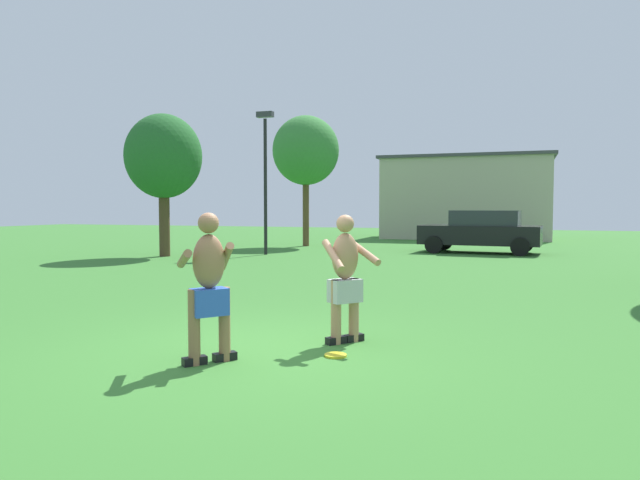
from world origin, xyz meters
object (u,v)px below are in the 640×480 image
(lamp_post, at_px, (265,166))
(tree_near_building, at_px, (163,157))
(player_near, at_px, (345,276))
(player_in_blue, at_px, (209,284))
(tree_left_field, at_px, (306,151))
(car_black_mid_lot, at_px, (481,231))
(frisbee, at_px, (336,355))

(lamp_post, distance_m, tree_near_building, 3.52)
(player_near, distance_m, player_in_blue, 1.80)
(player_in_blue, bearing_deg, tree_left_field, 107.44)
(car_black_mid_lot, xyz_separation_m, lamp_post, (-7.25, -3.25, 2.34))
(player_in_blue, relative_size, tree_near_building, 0.34)
(player_near, height_order, car_black_mid_lot, player_near)
(tree_left_field, bearing_deg, player_near, -67.84)
(frisbee, relative_size, lamp_post, 0.05)
(car_black_mid_lot, bearing_deg, frisbee, -91.89)
(player_near, bearing_deg, lamp_post, 118.66)
(lamp_post, distance_m, tree_left_field, 4.86)
(frisbee, xyz_separation_m, tree_near_building, (-9.72, 10.99, 3.40))
(player_near, xyz_separation_m, tree_near_building, (-9.62, 10.30, 2.57))
(lamp_post, bearing_deg, tree_left_field, 93.00)
(player_near, relative_size, frisbee, 6.23)
(player_near, distance_m, tree_near_building, 14.33)
(lamp_post, bearing_deg, player_in_blue, -67.89)
(player_in_blue, relative_size, lamp_post, 0.32)
(player_in_blue, xyz_separation_m, tree_near_building, (-8.49, 11.70, 2.55))
(frisbee, relative_size, tree_near_building, 0.05)
(frisbee, relative_size, tree_left_field, 0.05)
(tree_near_building, bearing_deg, frisbee, -48.51)
(player_near, bearing_deg, car_black_mid_lot, 87.69)
(player_in_blue, distance_m, tree_left_field, 19.45)
(player_near, bearing_deg, player_in_blue, -129.16)
(player_near, distance_m, frisbee, 1.08)
(player_in_blue, bearing_deg, player_near, 50.84)
(car_black_mid_lot, bearing_deg, tree_left_field, 168.64)
(lamp_post, xyz_separation_m, tree_near_building, (-2.99, -1.83, 0.25))
(car_black_mid_lot, bearing_deg, tree_near_building, -153.61)
(player_near, relative_size, tree_near_building, 0.33)
(lamp_post, bearing_deg, car_black_mid_lot, 24.16)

